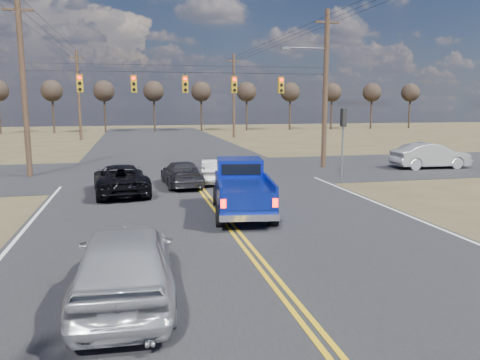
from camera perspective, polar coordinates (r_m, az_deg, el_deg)
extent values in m
plane|color=brown|center=(11.77, 3.58, -11.53)|extent=(160.00, 160.00, 0.00)
cube|color=#28282B|center=(21.19, -4.08, -2.07)|extent=(14.00, 120.00, 0.02)
cube|color=#28282B|center=(29.01, -6.51, 0.99)|extent=(120.00, 12.00, 0.02)
cylinder|color=#473323|center=(29.14, -24.86, 10.10)|extent=(0.32, 0.32, 10.00)
cube|color=#473323|center=(29.56, -25.45, 18.25)|extent=(1.60, 0.12, 0.12)
cylinder|color=#473323|center=(31.02, 10.37, 10.71)|extent=(0.32, 0.32, 10.00)
cube|color=#473323|center=(31.41, 10.60, 18.38)|extent=(1.60, 0.12, 0.12)
cylinder|color=black|center=(28.76, -6.73, 12.90)|extent=(18.00, 0.02, 0.02)
cylinder|color=black|center=(28.79, -6.75, 13.70)|extent=(18.00, 0.02, 0.02)
cube|color=#B28C14|center=(28.70, -18.93, 11.08)|extent=(0.34, 0.24, 1.00)
cylinder|color=#FF0C05|center=(28.57, -19.00, 11.75)|extent=(0.20, 0.06, 0.20)
cylinder|color=black|center=(28.56, -18.96, 11.09)|extent=(0.20, 0.06, 0.20)
cylinder|color=black|center=(28.55, -18.92, 10.43)|extent=(0.20, 0.06, 0.20)
cube|color=black|center=(28.55, -19.01, 11.97)|extent=(0.24, 0.14, 0.03)
cube|color=#B28C14|center=(28.56, -12.82, 11.36)|extent=(0.34, 0.24, 1.00)
cylinder|color=#FF0C05|center=(28.43, -12.84, 12.03)|extent=(0.20, 0.06, 0.20)
cylinder|color=black|center=(28.42, -12.82, 11.37)|extent=(0.20, 0.06, 0.20)
cylinder|color=black|center=(28.41, -12.80, 10.70)|extent=(0.20, 0.06, 0.20)
cube|color=black|center=(28.41, -12.85, 12.26)|extent=(0.24, 0.14, 0.03)
cube|color=#B28C14|center=(28.73, -6.71, 11.51)|extent=(0.34, 0.24, 1.00)
cylinder|color=#FF0C05|center=(28.60, -6.69, 12.18)|extent=(0.20, 0.06, 0.20)
cylinder|color=black|center=(28.59, -6.68, 11.52)|extent=(0.20, 0.06, 0.20)
cylinder|color=black|center=(28.58, -6.66, 10.86)|extent=(0.20, 0.06, 0.20)
cube|color=black|center=(28.58, -6.69, 12.41)|extent=(0.24, 0.14, 0.03)
cube|color=#B28C14|center=(29.21, -0.73, 11.54)|extent=(0.34, 0.24, 1.00)
cylinder|color=#FF0C05|center=(29.09, -0.67, 12.20)|extent=(0.20, 0.06, 0.20)
cylinder|color=black|center=(29.07, -0.67, 11.55)|extent=(0.20, 0.06, 0.20)
cylinder|color=black|center=(29.06, -0.67, 10.90)|extent=(0.20, 0.06, 0.20)
cube|color=black|center=(29.06, -0.66, 12.42)|extent=(0.24, 0.14, 0.03)
cube|color=#B28C14|center=(29.98, 5.00, 11.45)|extent=(0.34, 0.24, 1.00)
cylinder|color=#FF0C05|center=(29.87, 5.09, 12.09)|extent=(0.20, 0.06, 0.20)
cylinder|color=black|center=(29.85, 5.08, 11.45)|extent=(0.20, 0.06, 0.20)
cylinder|color=black|center=(29.84, 5.07, 10.82)|extent=(0.20, 0.06, 0.20)
cube|color=black|center=(29.84, 5.11, 12.30)|extent=(0.24, 0.14, 0.03)
cylinder|color=slate|center=(26.70, 12.37, 3.58)|extent=(0.12, 0.12, 3.20)
cube|color=black|center=(26.59, 12.50, 7.44)|extent=(0.24, 0.34, 1.00)
cylinder|color=slate|center=(30.68, 8.02, 15.65)|extent=(2.80, 0.10, 0.10)
cube|color=slate|center=(30.24, 5.62, 15.69)|extent=(0.55, 0.22, 0.14)
cylinder|color=#473323|center=(56.84, -19.06, 9.67)|extent=(0.32, 0.32, 10.00)
cube|color=#473323|center=(57.06, -19.29, 13.89)|extent=(1.60, 0.12, 0.12)
cylinder|color=#473323|center=(57.83, -0.75, 10.16)|extent=(0.32, 0.32, 10.00)
cube|color=#473323|center=(58.04, -0.76, 14.31)|extent=(1.60, 0.12, 0.12)
cylinder|color=black|center=(28.61, -25.91, 18.75)|extent=(0.02, 58.00, 0.02)
cylinder|color=black|center=(28.48, -24.46, 18.89)|extent=(0.02, 58.00, 0.02)
cylinder|color=black|center=(30.25, 10.12, 18.94)|extent=(0.02, 58.00, 0.02)
cylinder|color=black|center=(30.52, 11.40, 18.82)|extent=(0.02, 58.00, 0.02)
cylinder|color=black|center=(30.81, 12.65, 18.69)|extent=(0.02, 58.00, 0.02)
cylinder|color=#33261C|center=(71.38, -21.81, 7.54)|extent=(0.28, 0.28, 5.50)
sphere|color=#2D231C|center=(71.39, -21.96, 10.07)|extent=(3.00, 3.00, 3.00)
cylinder|color=#33261C|center=(70.66, -16.14, 7.83)|extent=(0.28, 0.28, 5.50)
sphere|color=#2D231C|center=(70.66, -16.26, 10.38)|extent=(3.00, 3.00, 3.00)
cylinder|color=#33261C|center=(70.62, -10.41, 8.04)|extent=(0.28, 0.28, 5.50)
sphere|color=#2D231C|center=(70.63, -10.49, 10.60)|extent=(3.00, 3.00, 3.00)
cylinder|color=#33261C|center=(71.28, -4.73, 8.17)|extent=(0.28, 0.28, 5.50)
sphere|color=#2D231C|center=(71.28, -4.76, 10.70)|extent=(3.00, 3.00, 3.00)
cylinder|color=#33261C|center=(72.60, 0.81, 8.22)|extent=(0.28, 0.28, 5.50)
sphere|color=#2D231C|center=(72.61, 0.81, 10.71)|extent=(3.00, 3.00, 3.00)
cylinder|color=#33261C|center=(74.57, 6.09, 8.20)|extent=(0.28, 0.28, 5.50)
sphere|color=#2D231C|center=(74.57, 6.14, 10.62)|extent=(3.00, 3.00, 3.00)
cylinder|color=#33261C|center=(77.12, 11.07, 8.12)|extent=(0.28, 0.28, 5.50)
sphere|color=#2D231C|center=(77.12, 11.14, 10.46)|extent=(3.00, 3.00, 3.00)
cylinder|color=#33261C|center=(80.20, 15.69, 7.99)|extent=(0.28, 0.28, 5.50)
sphere|color=#2D231C|center=(80.21, 15.79, 10.24)|extent=(3.00, 3.00, 3.00)
cylinder|color=#33261C|center=(83.76, 19.95, 7.82)|extent=(0.28, 0.28, 5.50)
sphere|color=#2D231C|center=(83.76, 20.07, 9.97)|extent=(3.00, 3.00, 3.00)
cylinder|color=black|center=(16.01, -2.42, -4.41)|extent=(0.41, 0.80, 0.76)
cylinder|color=black|center=(16.18, 4.04, -4.28)|extent=(0.41, 0.80, 0.76)
cylinder|color=black|center=(19.37, -2.84, -1.99)|extent=(0.41, 0.80, 0.76)
cylinder|color=black|center=(19.51, 2.50, -1.91)|extent=(0.41, 0.80, 0.76)
cube|color=#0E219C|center=(17.64, 0.29, -1.52)|extent=(2.62, 5.38, 0.96)
cube|color=#0E219C|center=(18.88, -0.08, 1.61)|extent=(1.98, 1.86, 0.69)
cube|color=black|center=(18.10, 0.13, 1.27)|extent=(1.52, 0.27, 0.43)
cube|color=#0E219C|center=(16.50, -2.55, -0.27)|extent=(0.54, 3.14, 0.19)
cube|color=#0E219C|center=(16.66, 3.70, -0.18)|extent=(0.54, 3.14, 0.19)
cube|color=#0E219C|center=(15.10, 1.14, -2.64)|extent=(1.90, 0.35, 0.57)
cube|color=silver|center=(15.16, 1.16, -4.64)|extent=(1.96, 0.45, 0.21)
cube|color=#FF0C05|center=(15.02, -2.05, -2.90)|extent=(0.18, 0.08, 0.29)
cube|color=#FF0C05|center=(15.19, 4.32, -2.78)|extent=(0.18, 0.08, 0.29)
imported|color=#9D9FA5|center=(10.33, -13.75, -9.74)|extent=(2.25, 5.13, 1.72)
imported|color=black|center=(22.39, -14.35, 0.09)|extent=(2.77, 5.22, 1.40)
imported|color=#BABABA|center=(24.88, -3.11, 1.13)|extent=(1.90, 4.02, 1.27)
imported|color=#2C2C31|center=(24.01, -7.12, 0.77)|extent=(2.01, 4.48, 1.27)
imported|color=#A1A4A8|center=(32.70, 22.19, 2.75)|extent=(1.87, 5.01, 1.64)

